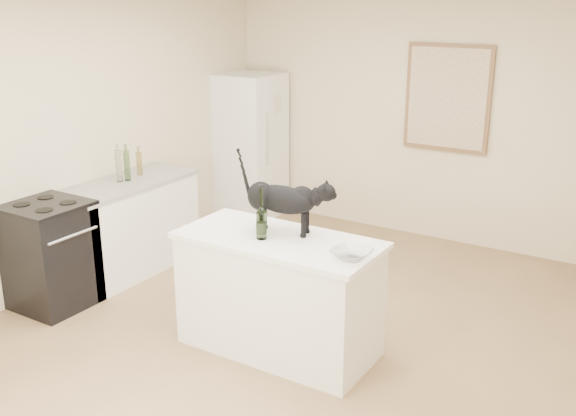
{
  "coord_description": "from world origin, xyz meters",
  "views": [
    {
      "loc": [
        2.54,
        -3.97,
        2.59
      ],
      "look_at": [
        0.15,
        -0.15,
        1.12
      ],
      "focal_mm": 41.39,
      "sensor_mm": 36.0,
      "label": 1
    }
  ],
  "objects_px": {
    "black_cat": "(282,203)",
    "wine_bottle": "(261,215)",
    "glass_bowl": "(352,254)",
    "stove": "(51,256)",
    "fridge": "(250,146)"
  },
  "relations": [
    {
      "from": "stove",
      "to": "wine_bottle",
      "type": "bearing_deg",
      "value": 9.17
    },
    {
      "from": "stove",
      "to": "glass_bowl",
      "type": "bearing_deg",
      "value": 6.83
    },
    {
      "from": "black_cat",
      "to": "wine_bottle",
      "type": "distance_m",
      "value": 0.2
    },
    {
      "from": "fridge",
      "to": "glass_bowl",
      "type": "distance_m",
      "value": 3.76
    },
    {
      "from": "glass_bowl",
      "to": "stove",
      "type": "bearing_deg",
      "value": -173.17
    },
    {
      "from": "stove",
      "to": "wine_bottle",
      "type": "distance_m",
      "value": 2.08
    },
    {
      "from": "stove",
      "to": "fridge",
      "type": "relative_size",
      "value": 0.53
    },
    {
      "from": "black_cat",
      "to": "stove",
      "type": "bearing_deg",
      "value": 179.2
    },
    {
      "from": "fridge",
      "to": "glass_bowl",
      "type": "bearing_deg",
      "value": -44.45
    },
    {
      "from": "glass_bowl",
      "to": "black_cat",
      "type": "bearing_deg",
      "value": 164.55
    },
    {
      "from": "black_cat",
      "to": "glass_bowl",
      "type": "xyz_separation_m",
      "value": [
        0.66,
        -0.18,
        -0.2
      ]
    },
    {
      "from": "black_cat",
      "to": "wine_bottle",
      "type": "height_order",
      "value": "black_cat"
    },
    {
      "from": "stove",
      "to": "glass_bowl",
      "type": "xyz_separation_m",
      "value": [
        2.68,
        0.32,
        0.48
      ]
    },
    {
      "from": "wine_bottle",
      "to": "glass_bowl",
      "type": "relative_size",
      "value": 1.33
    },
    {
      "from": "fridge",
      "to": "black_cat",
      "type": "height_order",
      "value": "fridge"
    }
  ]
}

